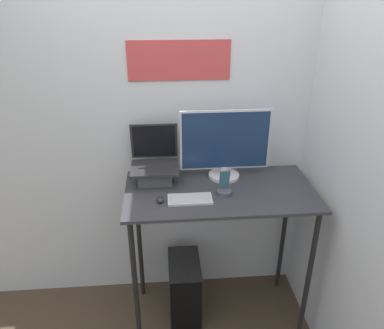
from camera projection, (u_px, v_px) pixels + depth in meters
name	position (u px, v px, depth m)	size (l,w,h in m)	color
wall_back	(213.00, 130.00, 2.54)	(6.00, 0.06, 2.60)	silver
wall_side_right	(355.00, 172.00, 1.98)	(0.05, 6.00, 2.60)	silver
desk	(219.00, 209.00, 2.37)	(1.17, 0.60, 1.05)	#333338
laptop	(155.00, 168.00, 2.38)	(0.30, 0.28, 0.35)	#4C4C51
monitor	(225.00, 146.00, 2.37)	(0.57, 0.20, 0.45)	silver
keyboard	(190.00, 199.00, 2.19)	(0.26, 0.12, 0.02)	silver
mouse	(160.00, 199.00, 2.17)	(0.04, 0.07, 0.03)	#262626
cell_phone	(224.00, 189.00, 2.24)	(0.09, 0.09, 0.16)	#4C4C51
computer_tower	(185.00, 287.00, 2.70)	(0.22, 0.38, 0.45)	black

